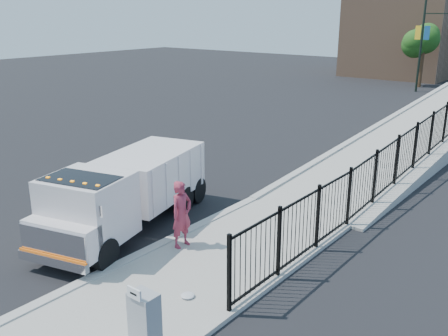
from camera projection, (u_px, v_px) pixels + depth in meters
The scene contains 13 objects.
ground at pixel (175, 241), 14.66m from camera, with size 120.00×120.00×0.00m, color black.
sidewalk at pixel (176, 289), 12.00m from camera, with size 3.55×12.00×0.12m, color #9E998E.
curb at pixel (123, 264), 13.14m from camera, with size 0.30×12.00×0.16m, color #ADAAA3.
ramp at pixel (423, 144), 25.39m from camera, with size 3.95×24.00×1.70m, color #9E998E.
iron_fence at pixel (429, 147), 21.28m from camera, with size 0.10×28.00×1.80m, color black.
truck at pixel (124, 190), 15.00m from camera, with size 3.77×7.04×2.30m.
worker at pixel (182, 214), 13.80m from camera, with size 0.70×0.46×1.91m, color #942D40.
utility_cabinet at pixel (145, 322), 9.56m from camera, with size 0.55×0.40×1.25m, color gray.
arrow_sign at pixel (134, 293), 9.17m from camera, with size 0.35×0.04×0.22m, color white.
debris at pixel (188, 295), 11.54m from camera, with size 0.33×0.33×0.08m, color silver.
light_pole_0 at pixel (426, 38), 40.53m from camera, with size 3.77×0.22×8.00m.
tree_0 at pixel (424, 42), 43.35m from camera, with size 2.61×2.61×5.30m.
building at pixel (404, 36), 51.74m from camera, with size 10.00×10.00×8.00m, color #8C664C.
Camera 1 is at (9.39, -9.59, 6.43)m, focal length 40.00 mm.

